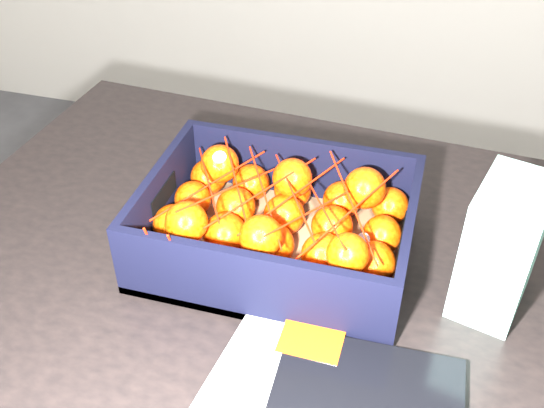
# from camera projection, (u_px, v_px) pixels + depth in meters

# --- Properties ---
(table) EXTENTS (1.25, 0.88, 0.75)m
(table) POSITION_uv_depth(u_px,v_px,m) (325.00, 326.00, 0.94)
(table) COLOR black
(table) RESTS_ON ground
(produce_crate) EXTENTS (0.36, 0.27, 0.11)m
(produce_crate) POSITION_uv_depth(u_px,v_px,m) (278.00, 233.00, 0.90)
(produce_crate) COLOR brown
(produce_crate) RESTS_ON table
(clementine_heap) EXTENTS (0.34, 0.25, 0.11)m
(clementine_heap) POSITION_uv_depth(u_px,v_px,m) (279.00, 225.00, 0.89)
(clementine_heap) COLOR #DE3C04
(clementine_heap) RESTS_ON produce_crate
(mesh_net) EXTENTS (0.30, 0.24, 0.09)m
(mesh_net) POSITION_uv_depth(u_px,v_px,m) (269.00, 199.00, 0.85)
(mesh_net) COLOR red
(mesh_net) RESTS_ON clementine_heap
(retail_carton) EXTENTS (0.11, 0.14, 0.18)m
(retail_carton) POSITION_uv_depth(u_px,v_px,m) (501.00, 248.00, 0.79)
(retail_carton) COLOR white
(retail_carton) RESTS_ON table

